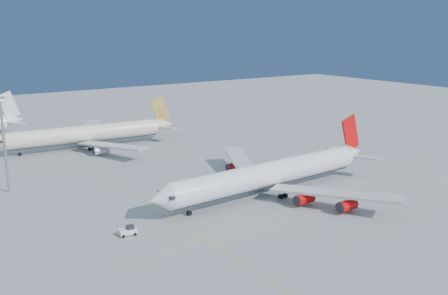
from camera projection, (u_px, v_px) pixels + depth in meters
The scene contains 6 objects.
ground at pixel (308, 190), 133.72m from camera, with size 500.00×500.00×0.00m, color slate.
taxiway_lines at pixel (250, 194), 130.71m from camera, with size 118.86×140.00×0.02m.
airliner_virgin at pixel (273, 174), 129.77m from camera, with size 72.51×65.10×17.89m.
airliner_etihad at pixel (89, 134), 179.55m from camera, with size 66.47×61.16×17.34m.
pushback_tug at pixel (128, 231), 104.43m from camera, with size 3.77×2.54×2.02m.
light_mast at pixel (4, 137), 128.62m from camera, with size 2.18×2.18×25.25m.
Camera 1 is at (-90.59, -92.32, 42.27)m, focal length 40.00 mm.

